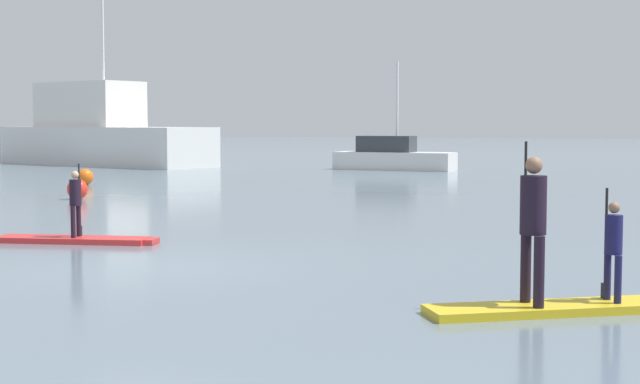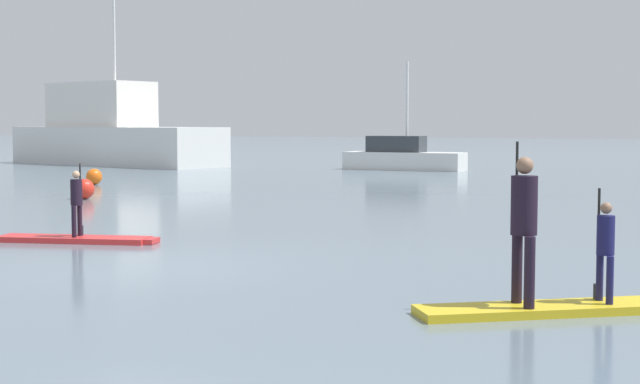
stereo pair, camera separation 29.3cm
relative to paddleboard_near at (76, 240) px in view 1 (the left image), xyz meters
name	(u,v)px [view 1 (the left image)]	position (x,y,z in m)	size (l,w,h in m)	color
ground_plane	(148,269)	(2.87, -2.26, -0.05)	(240.00, 240.00, 0.00)	slate
paddleboard_near	(76,240)	(0.00, 0.00, 0.00)	(3.02, 1.23, 0.10)	red
paddler_child_solo	(76,200)	(-0.01, 0.01, 0.73)	(0.25, 0.41, 1.32)	black
paddleboard_far	(555,308)	(8.91, -3.36, 0.00)	(2.83, 2.12, 0.10)	gold
paddler_adult	(533,220)	(8.66, -3.51, 1.02)	(0.41, 0.46, 1.85)	black
paddler_child_front	(613,245)	(9.49, -2.96, 0.70)	(0.29, 0.35, 1.31)	#19194C
fishing_boat_white_large	(100,134)	(-17.88, 27.09, 1.54)	(13.57, 7.15, 12.17)	silver
motor_boat_small_navy	(393,157)	(-2.31, 27.44, 0.56)	(5.57, 1.85, 4.94)	silver
mooring_buoy_near	(77,189)	(-5.75, 8.10, 0.24)	(0.58, 0.58, 0.58)	red
mooring_buoy_mid	(85,177)	(-9.24, 13.47, 0.23)	(0.56, 0.56, 0.56)	orange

